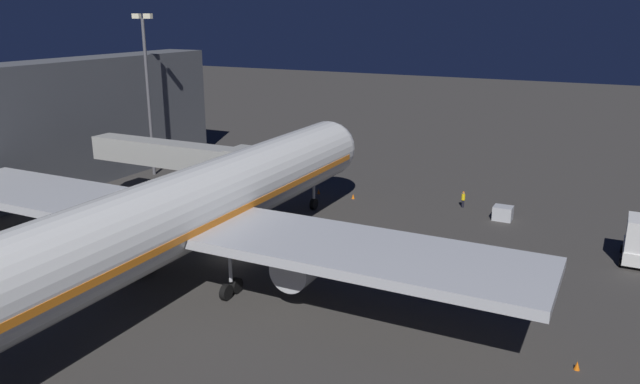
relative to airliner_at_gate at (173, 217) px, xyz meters
The scene contains 10 objects.
ground_plane 9.94m from the airliner_at_gate, 90.00° to the right, with size 320.00×320.00×0.00m, color #383533.
airliner_at_gate is the anchor object (origin of this frame).
jet_bridge 19.55m from the airliner_at_gate, 54.59° to the right, with size 20.98×3.40×7.55m.
apron_floodlight_mast 37.21m from the airliner_at_gate, 46.10° to the right, with size 2.90×0.50×20.26m.
cargo_truck_aft 38.18m from the airliner_at_gate, 144.91° to the right, with size 2.36×4.87×4.07m.
baggage_container_near_belt 34.27m from the airliner_at_gate, 123.84° to the right, with size 1.89×1.58×1.43m, color #B7BABF.
ground_crew_by_belt_loader 33.96m from the airliner_at_gate, 114.96° to the right, with size 0.40×0.40×1.81m.
traffic_cone_nose_port 28.76m from the airliner_at_gate, 94.47° to the right, with size 0.36×0.36×0.55m, color orange.
traffic_cone_nose_starboard 28.76m from the airliner_at_gate, 85.53° to the right, with size 0.36×0.36×0.55m, color orange.
traffic_cone_wingtip_svc_side 28.81m from the airliner_at_gate, behind, with size 0.36×0.36×0.55m, color orange.
Camera 1 is at (-29.03, 41.70, 20.42)m, focal length 34.68 mm.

